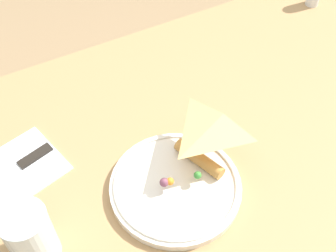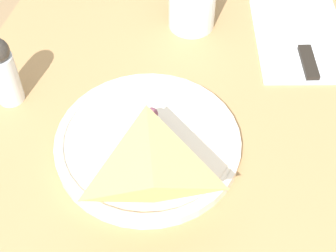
{
  "view_description": "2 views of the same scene",
  "coord_description": "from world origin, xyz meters",
  "px_view_note": "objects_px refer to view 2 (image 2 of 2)",
  "views": [
    {
      "loc": [
        0.37,
        0.44,
        1.37
      ],
      "look_at": [
        0.12,
        -0.01,
        0.76
      ],
      "focal_mm": 45.0,
      "sensor_mm": 36.0,
      "label": 1
    },
    {
      "loc": [
        -0.23,
        -0.04,
        1.24
      ],
      "look_at": [
        0.15,
        0.05,
        0.77
      ],
      "focal_mm": 55.0,
      "sensor_mm": 36.0,
      "label": 2
    }
  ],
  "objects_px": {
    "plate_pizza": "(148,143)",
    "napkin_folded": "(300,40)",
    "butter_knife": "(302,41)",
    "pepper_shaker": "(3,71)"
  },
  "relations": [
    {
      "from": "napkin_folded",
      "to": "butter_knife",
      "type": "distance_m",
      "value": 0.01
    },
    {
      "from": "plate_pizza",
      "to": "pepper_shaker",
      "type": "xyz_separation_m",
      "value": [
        0.04,
        0.21,
        0.04
      ]
    },
    {
      "from": "pepper_shaker",
      "to": "napkin_folded",
      "type": "bearing_deg",
      "value": -60.22
    },
    {
      "from": "plate_pizza",
      "to": "pepper_shaker",
      "type": "bearing_deg",
      "value": 79.04
    },
    {
      "from": "plate_pizza",
      "to": "napkin_folded",
      "type": "distance_m",
      "value": 0.32
    },
    {
      "from": "plate_pizza",
      "to": "butter_knife",
      "type": "xyz_separation_m",
      "value": [
        0.25,
        -0.18,
        -0.01
      ]
    },
    {
      "from": "plate_pizza",
      "to": "butter_knife",
      "type": "bearing_deg",
      "value": -35.08
    },
    {
      "from": "plate_pizza",
      "to": "pepper_shaker",
      "type": "height_order",
      "value": "pepper_shaker"
    },
    {
      "from": "napkin_folded",
      "to": "pepper_shaker",
      "type": "bearing_deg",
      "value": 119.78
    },
    {
      "from": "napkin_folded",
      "to": "butter_knife",
      "type": "bearing_deg",
      "value": -164.62
    }
  ]
}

